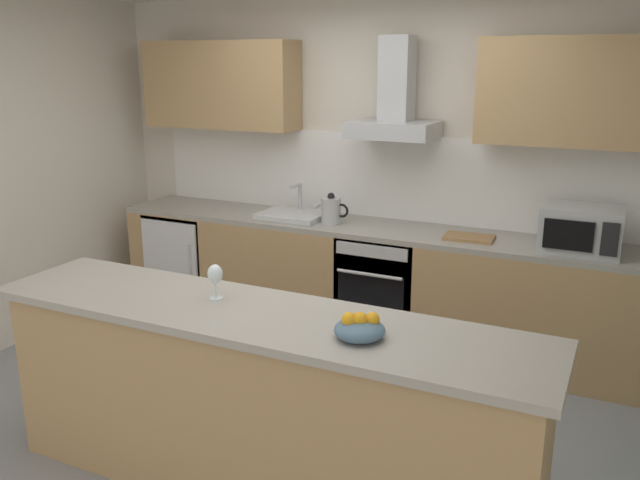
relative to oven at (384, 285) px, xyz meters
name	(u,v)px	position (x,y,z in m)	size (l,w,h in m)	color
ground	(279,426)	(-0.13, -1.42, -0.47)	(5.79, 4.54, 0.02)	gray
wall_back	(389,166)	(-0.13, 0.41, 0.84)	(5.79, 0.12, 2.60)	silver
backsplash_tile	(386,176)	(-0.13, 0.33, 0.77)	(4.07, 0.02, 0.66)	white
counter_back	(369,282)	(-0.13, 0.03, -0.01)	(4.21, 0.60, 0.90)	tan
counter_island	(258,404)	(0.09, -2.01, 0.03)	(2.79, 0.64, 0.97)	tan
upper_cabinets	(381,88)	(-0.13, 0.18, 1.45)	(4.16, 0.32, 0.70)	tan
oven	(384,285)	(0.00, 0.00, 0.00)	(0.60, 0.62, 0.80)	slate
refrigerator	(191,259)	(-1.80, 0.00, -0.03)	(0.58, 0.60, 0.85)	white
microwave	(581,230)	(1.35, -0.03, 0.59)	(0.50, 0.38, 0.30)	#B7BABC
sink	(293,214)	(-0.78, 0.01, 0.47)	(0.50, 0.40, 0.26)	silver
kettle	(331,210)	(-0.43, -0.03, 0.55)	(0.29, 0.15, 0.24)	#B7BABC
range_hood	(395,106)	(0.00, 0.13, 1.33)	(0.62, 0.45, 0.72)	#B7BABC
wine_glass	(215,275)	(-0.18, -1.94, 0.63)	(0.08, 0.08, 0.18)	silver
fruit_bowl	(360,328)	(0.64, -2.07, 0.55)	(0.22, 0.22, 0.13)	slate
chopping_board	(469,237)	(0.63, -0.02, 0.45)	(0.34, 0.22, 0.02)	#9E7247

